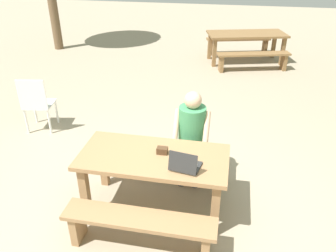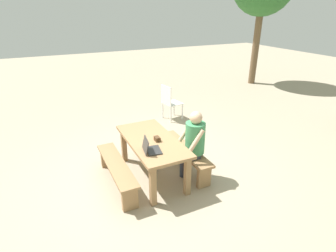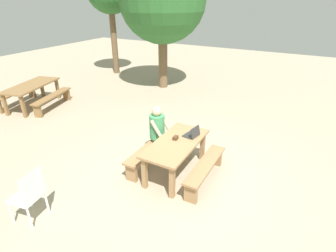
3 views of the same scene
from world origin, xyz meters
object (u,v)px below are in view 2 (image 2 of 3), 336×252
Objects in this scene: small_pouch at (157,139)px; plastic_chair at (170,102)px; laptop at (150,148)px; picnic_table_front at (152,145)px; person_seated at (193,140)px.

small_pouch is 0.13× the size of plastic_chair.
picnic_table_front is at bearing -15.69° from laptop.
laptop is at bearing -87.45° from person_seated.
laptop is 0.38m from small_pouch.
laptop is 3.15m from plastic_chair.
plastic_chair is at bearing 162.34° from person_seated.
laptop is at bearing -39.47° from small_pouch.
picnic_table_front is at bearing -119.02° from person_seated.
picnic_table_front is 4.90× the size of laptop.
person_seated reaches higher than laptop.
person_seated is at bearing -77.78° from laptop.
laptop is 0.80m from person_seated.
person_seated is at bearing 65.49° from small_pouch.
laptop is 0.36× the size of plastic_chair.
plastic_chair reaches higher than small_pouch.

